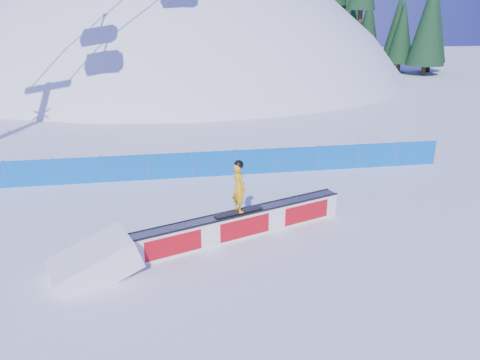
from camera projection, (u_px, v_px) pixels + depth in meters
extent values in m
plane|color=white|center=(229.00, 216.00, 17.46)|extent=(160.00, 160.00, 0.00)
sphere|color=white|center=(184.00, 211.00, 62.52)|extent=(64.00, 64.00, 64.00)
cylinder|color=#322014|center=(362.00, 24.00, 55.74)|extent=(0.50, 0.50, 1.40)
cylinder|color=#322014|center=(343.00, 19.00, 59.82)|extent=(0.50, 0.50, 1.40)
cylinder|color=#322014|center=(384.00, 53.00, 56.99)|extent=(0.50, 0.50, 1.40)
cone|color=black|center=(388.00, 17.00, 55.58)|extent=(3.09, 3.09, 7.03)
cylinder|color=#322014|center=(367.00, 47.00, 60.88)|extent=(0.50, 0.50, 1.40)
cone|color=black|center=(371.00, 7.00, 59.25)|extent=(3.70, 3.70, 8.41)
cylinder|color=#322014|center=(391.00, 65.00, 61.06)|extent=(0.50, 0.50, 1.40)
cone|color=black|center=(396.00, 19.00, 59.16)|extent=(4.40, 4.40, 9.99)
cylinder|color=#322014|center=(404.00, 64.00, 61.98)|extent=(0.50, 0.50, 1.40)
cone|color=black|center=(408.00, 24.00, 60.28)|extent=(3.86, 3.86, 8.78)
cylinder|color=#322014|center=(406.00, 65.00, 61.27)|extent=(0.50, 0.50, 1.40)
cone|color=black|center=(411.00, 26.00, 59.65)|extent=(3.65, 3.65, 8.30)
cube|color=#0655B9|center=(214.00, 164.00, 21.43)|extent=(22.00, 0.03, 1.20)
cylinder|color=#414E76|center=(5.00, 174.00, 19.99)|extent=(0.05, 0.05, 1.30)
cylinder|color=#414E76|center=(54.00, 171.00, 20.30)|extent=(0.05, 0.05, 1.30)
cylinder|color=#414E76|center=(102.00, 169.00, 20.62)|extent=(0.05, 0.05, 1.30)
cylinder|color=#414E76|center=(148.00, 166.00, 20.94)|extent=(0.05, 0.05, 1.30)
cylinder|color=#414E76|center=(193.00, 164.00, 21.25)|extent=(0.05, 0.05, 1.30)
cylinder|color=#414E76|center=(236.00, 162.00, 21.57)|extent=(0.05, 0.05, 1.30)
cylinder|color=#414E76|center=(278.00, 159.00, 21.89)|extent=(0.05, 0.05, 1.30)
cylinder|color=#414E76|center=(319.00, 157.00, 22.20)|extent=(0.05, 0.05, 1.30)
cylinder|color=#414E76|center=(359.00, 155.00, 22.52)|extent=(0.05, 0.05, 1.30)
cylinder|color=#414E76|center=(397.00, 153.00, 22.84)|extent=(0.05, 0.05, 1.30)
cylinder|color=#414E76|center=(435.00, 151.00, 23.16)|extent=(0.05, 0.05, 1.30)
cube|color=white|center=(241.00, 225.00, 15.68)|extent=(7.50, 3.09, 0.88)
cube|color=gray|center=(241.00, 212.00, 15.52)|extent=(7.44, 3.09, 0.04)
cube|color=black|center=(245.00, 215.00, 15.31)|extent=(7.35, 2.66, 0.06)
cube|color=black|center=(238.00, 209.00, 15.73)|extent=(7.35, 2.66, 0.06)
cube|color=red|center=(245.00, 228.00, 15.47)|extent=(6.98, 2.52, 0.66)
cube|color=red|center=(238.00, 222.00, 15.88)|extent=(6.98, 2.52, 0.66)
cube|color=black|center=(239.00, 212.00, 15.46)|extent=(1.73, 0.88, 0.03)
imported|color=gold|center=(239.00, 188.00, 15.17)|extent=(0.58, 0.71, 1.67)
sphere|color=black|center=(239.00, 165.00, 14.90)|extent=(0.31, 0.31, 0.31)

